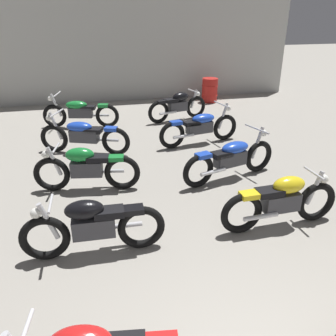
% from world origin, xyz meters
% --- Properties ---
extents(back_wall, '(12.84, 0.24, 3.60)m').
position_xyz_m(back_wall, '(0.00, 12.04, 1.80)').
color(back_wall, '#B2B2AD').
rests_on(back_wall, ground).
extents(motorcycle_left_row_1, '(1.97, 0.48, 0.88)m').
position_xyz_m(motorcycle_left_row_1, '(-1.38, 3.06, 0.46)').
color(motorcycle_left_row_1, black).
rests_on(motorcycle_left_row_1, ground).
extents(motorcycle_left_row_2, '(1.96, 0.56, 0.88)m').
position_xyz_m(motorcycle_left_row_2, '(-1.42, 5.03, 0.46)').
color(motorcycle_left_row_2, black).
rests_on(motorcycle_left_row_2, ground).
extents(motorcycle_left_row_3, '(2.06, 0.99, 0.97)m').
position_xyz_m(motorcycle_left_row_3, '(-1.43, 6.91, 0.45)').
color(motorcycle_left_row_3, black).
rests_on(motorcycle_left_row_3, ground).
extents(motorcycle_left_row_4, '(2.14, 0.77, 0.97)m').
position_xyz_m(motorcycle_left_row_4, '(-1.50, 8.99, 0.45)').
color(motorcycle_left_row_4, black).
rests_on(motorcycle_left_row_4, ground).
extents(motorcycle_right_row_1, '(1.97, 0.48, 0.88)m').
position_xyz_m(motorcycle_right_row_1, '(1.46, 3.09, 0.46)').
color(motorcycle_right_row_1, black).
rests_on(motorcycle_right_row_1, ground).
extents(motorcycle_right_row_2, '(2.12, 0.87, 0.97)m').
position_xyz_m(motorcycle_right_row_2, '(1.37, 4.86, 0.45)').
color(motorcycle_right_row_2, black).
rests_on(motorcycle_right_row_2, ground).
extents(motorcycle_right_row_3, '(2.15, 0.76, 0.97)m').
position_xyz_m(motorcycle_right_row_3, '(1.39, 6.90, 0.45)').
color(motorcycle_right_row_3, black).
rests_on(motorcycle_right_row_3, ground).
extents(motorcycle_right_row_4, '(1.93, 0.70, 0.88)m').
position_xyz_m(motorcycle_right_row_4, '(1.39, 9.02, 0.46)').
color(motorcycle_right_row_4, black).
rests_on(motorcycle_right_row_4, ground).
extents(oil_drum, '(0.59, 0.59, 0.85)m').
position_xyz_m(oil_drum, '(3.10, 11.01, 0.43)').
color(oil_drum, red).
rests_on(oil_drum, ground).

